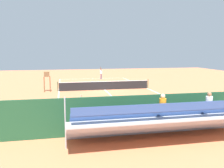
{
  "coord_description": "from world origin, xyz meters",
  "views": [
    {
      "loc": [
        4.55,
        25.72,
        4.32
      ],
      "look_at": [
        0.0,
        4.0,
        1.2
      ],
      "focal_mm": 37.97,
      "sensor_mm": 36.0,
      "label": 1
    }
  ],
  "objects_px": {
    "tennis_racket": "(95,79)",
    "line_judge": "(81,112)",
    "tennis_ball_near": "(91,80)",
    "tennis_net": "(105,85)",
    "umpire_chair": "(47,79)",
    "equipment_bag": "(152,124)",
    "tennis_ball_far": "(105,81)",
    "courtside_bench": "(180,115)",
    "bleacher_stand": "(160,122)",
    "tennis_player": "(101,72)"
  },
  "relations": [
    {
      "from": "bleacher_stand",
      "to": "line_judge",
      "type": "height_order",
      "value": "bleacher_stand"
    },
    {
      "from": "tennis_net",
      "to": "line_judge",
      "type": "xyz_separation_m",
      "value": [
        3.63,
        13.07,
        0.51
      ]
    },
    {
      "from": "bleacher_stand",
      "to": "tennis_racket",
      "type": "bearing_deg",
      "value": -90.97
    },
    {
      "from": "tennis_player",
      "to": "equipment_bag",
      "type": "bearing_deg",
      "value": 87.83
    },
    {
      "from": "tennis_net",
      "to": "line_judge",
      "type": "bearing_deg",
      "value": 74.46
    },
    {
      "from": "tennis_player",
      "to": "tennis_net",
      "type": "bearing_deg",
      "value": 83.02
    },
    {
      "from": "tennis_ball_far",
      "to": "tennis_racket",
      "type": "bearing_deg",
      "value": -71.18
    },
    {
      "from": "courtside_bench",
      "to": "tennis_racket",
      "type": "distance_m",
      "value": 24.16
    },
    {
      "from": "bleacher_stand",
      "to": "tennis_player",
      "type": "bearing_deg",
      "value": -92.74
    },
    {
      "from": "umpire_chair",
      "to": "tennis_racket",
      "type": "height_order",
      "value": "umpire_chair"
    },
    {
      "from": "courtside_bench",
      "to": "tennis_net",
      "type": "bearing_deg",
      "value": -80.82
    },
    {
      "from": "equipment_bag",
      "to": "tennis_ball_far",
      "type": "bearing_deg",
      "value": -93.09
    },
    {
      "from": "tennis_net",
      "to": "line_judge",
      "type": "height_order",
      "value": "line_judge"
    },
    {
      "from": "tennis_net",
      "to": "bleacher_stand",
      "type": "height_order",
      "value": "bleacher_stand"
    },
    {
      "from": "bleacher_stand",
      "to": "tennis_ball_far",
      "type": "relative_size",
      "value": 137.27
    },
    {
      "from": "umpire_chair",
      "to": "tennis_player",
      "type": "distance_m",
      "value": 12.48
    },
    {
      "from": "tennis_net",
      "to": "tennis_ball_far",
      "type": "height_order",
      "value": "tennis_net"
    },
    {
      "from": "umpire_chair",
      "to": "tennis_player",
      "type": "height_order",
      "value": "umpire_chair"
    },
    {
      "from": "tennis_racket",
      "to": "tennis_ball_near",
      "type": "distance_m",
      "value": 2.47
    },
    {
      "from": "equipment_bag",
      "to": "tennis_ball_far",
      "type": "relative_size",
      "value": 13.64
    },
    {
      "from": "tennis_net",
      "to": "tennis_racket",
      "type": "distance_m",
      "value": 10.84
    },
    {
      "from": "bleacher_stand",
      "to": "umpire_chair",
      "type": "height_order",
      "value": "bleacher_stand"
    },
    {
      "from": "tennis_ball_far",
      "to": "line_judge",
      "type": "distance_m",
      "value": 21.51
    },
    {
      "from": "bleacher_stand",
      "to": "tennis_ball_near",
      "type": "height_order",
      "value": "bleacher_stand"
    },
    {
      "from": "tennis_ball_near",
      "to": "tennis_ball_far",
      "type": "relative_size",
      "value": 1.0
    },
    {
      "from": "tennis_player",
      "to": "tennis_ball_far",
      "type": "bearing_deg",
      "value": 96.3
    },
    {
      "from": "tennis_net",
      "to": "bleacher_stand",
      "type": "relative_size",
      "value": 1.14
    },
    {
      "from": "bleacher_stand",
      "to": "tennis_ball_near",
      "type": "relative_size",
      "value": 137.27
    },
    {
      "from": "umpire_chair",
      "to": "tennis_ball_far",
      "type": "bearing_deg",
      "value": -134.88
    },
    {
      "from": "tennis_ball_near",
      "to": "line_judge",
      "type": "relative_size",
      "value": 0.03
    },
    {
      "from": "equipment_bag",
      "to": "tennis_racket",
      "type": "xyz_separation_m",
      "value": [
        -0.11,
        -24.22,
        -0.16
      ]
    },
    {
      "from": "tennis_net",
      "to": "courtside_bench",
      "type": "xyz_separation_m",
      "value": [
        -2.14,
        13.27,
        0.06
      ]
    },
    {
      "from": "tennis_player",
      "to": "tennis_ball_near",
      "type": "xyz_separation_m",
      "value": [
        1.79,
        1.53,
        -0.98
      ]
    },
    {
      "from": "umpire_chair",
      "to": "tennis_ball_near",
      "type": "relative_size",
      "value": 32.42
    },
    {
      "from": "tennis_net",
      "to": "tennis_ball_near",
      "type": "xyz_separation_m",
      "value": [
        0.55,
        -8.57,
        -0.47
      ]
    },
    {
      "from": "tennis_racket",
      "to": "tennis_ball_near",
      "type": "xyz_separation_m",
      "value": [
        1.01,
        2.25,
        0.02
      ]
    },
    {
      "from": "umpire_chair",
      "to": "courtside_bench",
      "type": "height_order",
      "value": "umpire_chair"
    },
    {
      "from": "tennis_racket",
      "to": "tennis_ball_far",
      "type": "distance_m",
      "value": 3.19
    },
    {
      "from": "tennis_net",
      "to": "umpire_chair",
      "type": "relative_size",
      "value": 4.81
    },
    {
      "from": "tennis_net",
      "to": "equipment_bag",
      "type": "distance_m",
      "value": 13.41
    },
    {
      "from": "tennis_ball_far",
      "to": "courtside_bench",
      "type": "bearing_deg",
      "value": 91.78
    },
    {
      "from": "tennis_racket",
      "to": "line_judge",
      "type": "xyz_separation_m",
      "value": [
        4.09,
        23.89,
        1.0
      ]
    },
    {
      "from": "tennis_ball_far",
      "to": "bleacher_stand",
      "type": "bearing_deg",
      "value": 86.36
    },
    {
      "from": "tennis_ball_near",
      "to": "tennis_net",
      "type": "bearing_deg",
      "value": 93.68
    },
    {
      "from": "tennis_net",
      "to": "courtside_bench",
      "type": "bearing_deg",
      "value": 99.18
    },
    {
      "from": "courtside_bench",
      "to": "tennis_player",
      "type": "height_order",
      "value": "tennis_player"
    },
    {
      "from": "tennis_racket",
      "to": "tennis_ball_far",
      "type": "height_order",
      "value": "tennis_ball_far"
    },
    {
      "from": "tennis_ball_far",
      "to": "equipment_bag",
      "type": "bearing_deg",
      "value": 86.91
    },
    {
      "from": "umpire_chair",
      "to": "line_judge",
      "type": "xyz_separation_m",
      "value": [
        -2.57,
        13.14,
        -0.3
      ]
    },
    {
      "from": "tennis_ball_far",
      "to": "line_judge",
      "type": "bearing_deg",
      "value": 76.2
    }
  ]
}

